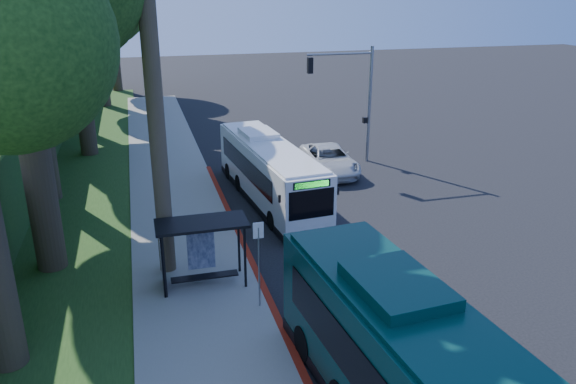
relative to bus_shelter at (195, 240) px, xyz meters
name	(u,v)px	position (x,y,z in m)	size (l,w,h in m)	color
ground	(354,233)	(7.26, 2.86, -1.81)	(140.00, 140.00, 0.00)	black
sidewalk	(188,251)	(-0.04, 2.86, -1.75)	(4.50, 70.00, 0.12)	gray
red_curb	(265,291)	(2.26, -1.14, -1.74)	(0.25, 30.00, 0.13)	maroon
grass_verge	(54,220)	(-5.74, 7.86, -1.78)	(8.00, 70.00, 0.06)	#234719
bus_shelter	(195,240)	(0.00, 0.00, 0.00)	(3.20, 1.51, 2.55)	black
stop_sign_pole	(259,253)	(1.86, -2.14, 0.28)	(0.35, 0.06, 3.17)	gray
traffic_signal_pole	(354,91)	(11.04, 12.86, 2.62)	(4.10, 0.30, 7.00)	gray
tree_5	(110,0)	(-3.16, 42.84, 7.16)	(7.35, 7.00, 12.86)	#382B1E
white_bus	(269,171)	(4.57, 7.77, -0.23)	(3.29, 11.03, 3.24)	white
pickup	(329,160)	(9.01, 11.32, -1.04)	(2.54, 5.51, 1.53)	silver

